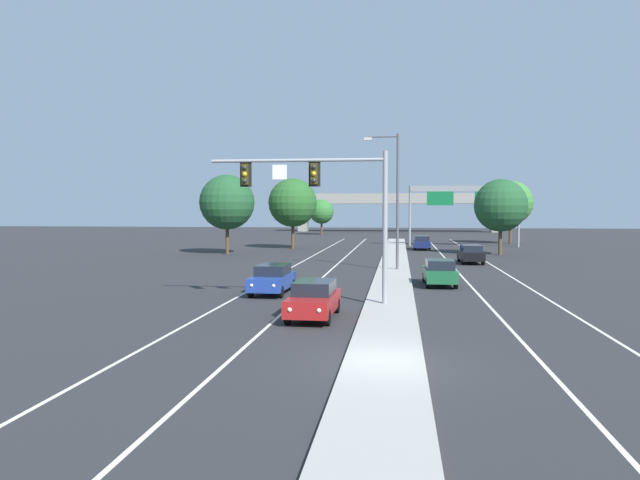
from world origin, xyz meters
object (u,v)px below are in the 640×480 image
at_px(car_oncoming_blue, 272,279).
at_px(tree_far_right_a, 501,205).
at_px(highway_sign_gantry, 464,196).
at_px(car_receding_black, 471,254).
at_px(overhead_signal_mast, 327,193).
at_px(car_receding_green, 440,272).
at_px(tree_far_left_b, 227,202).
at_px(tree_far_right_c, 511,203).
at_px(street_lamp_median, 395,193).
at_px(tree_far_left_c, 293,203).
at_px(car_oncoming_red, 314,299).
at_px(car_receding_navy, 422,242).
at_px(tree_far_left_a, 322,212).

height_order(car_oncoming_blue, tree_far_right_a, tree_far_right_a).
relative_size(highway_sign_gantry, tree_far_right_a, 1.75).
bearing_deg(car_receding_black, overhead_signal_mast, -111.78).
bearing_deg(car_receding_black, highway_sign_gantry, 85.64).
xyz_separation_m(car_receding_green, tree_far_left_b, (-19.85, 22.74, 4.47)).
bearing_deg(tree_far_right_c, street_lamp_median, -111.89).
distance_m(street_lamp_median, tree_far_left_b, 22.50).
height_order(street_lamp_median, tree_far_right_a, street_lamp_median).
bearing_deg(tree_far_left_c, street_lamp_median, -63.46).
height_order(car_oncoming_red, highway_sign_gantry, highway_sign_gantry).
bearing_deg(car_receding_navy, car_oncoming_blue, -104.33).
bearing_deg(car_receding_green, tree_far_right_a, 73.17).
distance_m(car_receding_green, car_receding_navy, 32.08).
xyz_separation_m(tree_far_left_a, tree_far_left_c, (1.54, -37.85, 1.22)).
bearing_deg(car_oncoming_blue, tree_far_right_a, 60.43).
bearing_deg(tree_far_left_b, tree_far_right_a, 4.61).
relative_size(car_oncoming_red, car_receding_black, 1.00).
bearing_deg(street_lamp_median, car_receding_navy, 83.11).
height_order(overhead_signal_mast, car_receding_green, overhead_signal_mast).
xyz_separation_m(tree_far_left_c, tree_far_left_b, (-5.16, -9.14, -0.03)).
height_order(car_receding_navy, tree_far_right_c, tree_far_right_c).
bearing_deg(car_oncoming_red, street_lamp_median, 80.82).
height_order(car_oncoming_red, car_receding_black, same).
relative_size(car_oncoming_red, highway_sign_gantry, 0.34).
distance_m(car_receding_black, tree_far_left_a, 57.98).
height_order(car_oncoming_blue, car_receding_navy, same).
bearing_deg(car_oncoming_red, tree_far_left_a, 97.15).
xyz_separation_m(car_oncoming_red, car_receding_black, (9.60, 27.14, 0.00)).
bearing_deg(highway_sign_gantry, tree_far_left_b, -148.30).
bearing_deg(car_oncoming_blue, tree_far_left_b, 110.99).
relative_size(car_receding_green, highway_sign_gantry, 0.34).
xyz_separation_m(car_receding_green, highway_sign_gantry, (5.34, 38.31, 5.34)).
bearing_deg(car_receding_navy, car_receding_black, -78.22).
bearing_deg(car_oncoming_red, tree_far_left_b, 111.84).
relative_size(overhead_signal_mast, tree_far_left_a, 1.36).
height_order(car_oncoming_red, tree_far_left_a, tree_far_left_a).
bearing_deg(car_receding_green, car_receding_black, 76.82).
bearing_deg(tree_far_left_b, tree_far_left_a, 85.59).
xyz_separation_m(street_lamp_median, tree_far_left_b, (-17.05, 14.67, -0.50)).
bearing_deg(tree_far_left_a, tree_far_left_c, -87.67).
xyz_separation_m(car_receding_green, car_receding_navy, (0.10, 32.08, 0.00)).
bearing_deg(tree_far_left_c, overhead_signal_mast, -77.64).
xyz_separation_m(car_receding_navy, tree_far_left_a, (-16.33, 37.65, 3.28)).
bearing_deg(car_oncoming_red, tree_far_right_c, 72.37).
xyz_separation_m(street_lamp_median, tree_far_left_c, (-11.89, 23.80, -0.47)).
bearing_deg(car_receding_green, highway_sign_gantry, 82.06).
bearing_deg(car_oncoming_blue, street_lamp_median, 63.10).
bearing_deg(tree_far_left_a, car_receding_navy, -66.55).
relative_size(car_receding_green, car_receding_navy, 1.00).
bearing_deg(tree_far_left_a, tree_far_right_c, -41.06).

